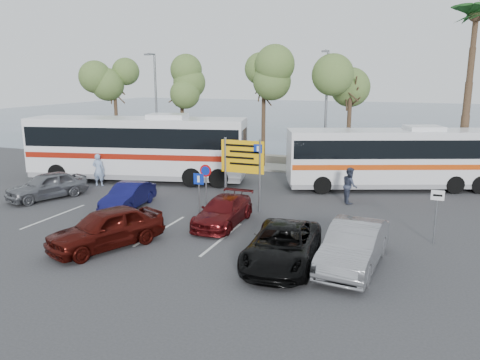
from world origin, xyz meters
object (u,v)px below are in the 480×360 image
(car_red, at_px, (106,228))
(car_silver_b, at_px, (354,246))
(suv_black, at_px, (282,245))
(street_lamp_right, at_px, (326,106))
(direction_sign, at_px, (243,162))
(car_silver_a, at_px, (47,186))
(car_maroon, at_px, (223,211))
(coach_bus_right, at_px, (391,160))
(pedestrian_near, at_px, (98,170))
(car_blue, at_px, (128,196))
(pedestrian_far, at_px, (350,185))
(coach_bus_left, at_px, (138,150))
(street_lamp_left, at_px, (156,102))

(car_red, bearing_deg, car_silver_b, 33.22)
(suv_black, bearing_deg, car_red, -177.55)
(street_lamp_right, height_order, direction_sign, street_lamp_right)
(car_silver_a, height_order, car_maroon, car_silver_a)
(coach_bus_right, bearing_deg, pedestrian_near, -161.57)
(coach_bus_right, relative_size, car_maroon, 2.85)
(car_blue, bearing_deg, pedestrian_near, 135.86)
(car_blue, xyz_separation_m, pedestrian_far, (10.27, 5.00, 0.32))
(street_lamp_right, height_order, coach_bus_right, street_lamp_right)
(car_maroon, bearing_deg, coach_bus_right, 55.73)
(coach_bus_left, xyz_separation_m, car_red, (5.50, -10.69, -1.19))
(pedestrian_near, bearing_deg, suv_black, 139.35)
(car_red, bearing_deg, suv_black, 31.40)
(street_lamp_right, relative_size, car_silver_a, 1.89)
(car_blue, xyz_separation_m, suv_black, (9.24, -4.13, 0.06))
(suv_black, bearing_deg, car_silver_a, 159.22)
(car_maroon, relative_size, car_silver_b, 0.89)
(coach_bus_left, bearing_deg, car_maroon, -36.76)
(coach_bus_left, bearing_deg, car_red, -62.78)
(direction_sign, height_order, coach_bus_right, coach_bus_right)
(street_lamp_left, bearing_deg, car_red, -65.14)
(street_lamp_right, relative_size, suv_black, 1.62)
(suv_black, bearing_deg, street_lamp_right, 91.26)
(coach_bus_right, xyz_separation_m, car_red, (-9.61, -14.00, -0.95))
(direction_sign, bearing_deg, coach_bus_left, 155.16)
(coach_bus_right, relative_size, car_red, 2.63)
(car_maroon, distance_m, pedestrian_near, 10.87)
(car_maroon, height_order, car_silver_b, car_silver_b)
(car_silver_a, bearing_deg, car_silver_b, 9.98)
(coach_bus_left, relative_size, car_silver_a, 3.28)
(direction_sign, distance_m, coach_bus_right, 9.80)
(car_maroon, distance_m, pedestrian_far, 7.47)
(car_red, height_order, car_silver_b, car_silver_b)
(street_lamp_left, distance_m, coach_bus_right, 17.99)
(car_blue, relative_size, suv_black, 0.77)
(street_lamp_right, distance_m, car_blue, 14.72)
(suv_black, height_order, pedestrian_near, pedestrian_near)
(car_blue, height_order, car_silver_b, car_silver_b)
(street_lamp_right, height_order, pedestrian_far, street_lamp_right)
(car_maroon, bearing_deg, suv_black, -42.81)
(car_silver_b, bearing_deg, car_blue, 167.87)
(coach_bus_right, bearing_deg, car_maroon, -123.69)
(pedestrian_far, bearing_deg, car_red, 122.47)
(car_red, bearing_deg, street_lamp_right, 97.40)
(direction_sign, xyz_separation_m, car_blue, (-5.52, -1.70, -1.80))
(car_blue, relative_size, pedestrian_far, 2.01)
(coach_bus_left, xyz_separation_m, car_silver_b, (14.73, -9.21, -1.18))
(coach_bus_left, height_order, car_silver_b, coach_bus_left)
(car_maroon, bearing_deg, car_blue, 171.70)
(coach_bus_left, bearing_deg, direction_sign, -24.84)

